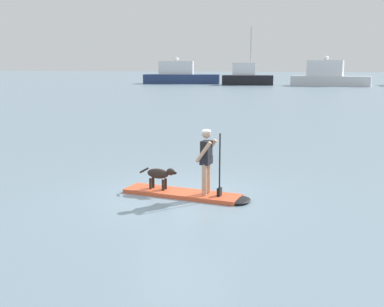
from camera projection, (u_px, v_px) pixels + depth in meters
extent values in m
plane|color=gray|center=(182.00, 195.00, 11.88)|extent=(400.00, 400.00, 0.00)
cube|color=#E55933|center=(182.00, 194.00, 11.87)|extent=(3.08, 1.16, 0.10)
ellipsoid|color=black|center=(239.00, 200.00, 11.30)|extent=(0.65, 0.79, 0.10)
cylinder|color=tan|center=(208.00, 178.00, 11.66)|extent=(0.12, 0.12, 0.79)
cylinder|color=tan|center=(204.00, 180.00, 11.42)|extent=(0.12, 0.12, 0.79)
cube|color=black|center=(206.00, 160.00, 11.45)|extent=(0.27, 0.39, 0.20)
cube|color=black|center=(206.00, 152.00, 11.41)|extent=(0.24, 0.36, 0.56)
sphere|color=tan|center=(206.00, 134.00, 11.33)|extent=(0.22, 0.22, 0.22)
ellipsoid|color=white|center=(206.00, 131.00, 11.32)|extent=(0.23, 0.23, 0.11)
cylinder|color=tan|center=(209.00, 149.00, 11.58)|extent=(0.43, 0.15, 0.54)
cylinder|color=tan|center=(203.00, 152.00, 11.23)|extent=(0.43, 0.15, 0.54)
cylinder|color=black|center=(220.00, 165.00, 11.34)|extent=(0.04, 0.04, 1.55)
cube|color=black|center=(219.00, 192.00, 11.46)|extent=(0.10, 0.19, 0.20)
ellipsoid|color=#2D231E|center=(158.00, 174.00, 12.04)|extent=(0.62, 0.30, 0.26)
ellipsoid|color=#2D231E|center=(171.00, 172.00, 11.89)|extent=(0.24, 0.19, 0.18)
ellipsoid|color=black|center=(175.00, 173.00, 11.85)|extent=(0.13, 0.10, 0.08)
cylinder|color=#2D231E|center=(144.00, 170.00, 12.18)|extent=(0.27, 0.09, 0.18)
cylinder|color=#2D231E|center=(166.00, 184.00, 12.09)|extent=(0.07, 0.07, 0.28)
cylinder|color=#2D231E|center=(163.00, 185.00, 11.95)|extent=(0.07, 0.07, 0.28)
cylinder|color=#2D231E|center=(153.00, 182.00, 12.23)|extent=(0.07, 0.07, 0.28)
cylinder|color=#2D231E|center=(151.00, 184.00, 12.09)|extent=(0.07, 0.07, 0.28)
cube|color=navy|center=(182.00, 79.00, 79.73)|extent=(13.16, 5.25, 1.56)
cube|color=silver|center=(176.00, 68.00, 79.62)|extent=(6.08, 3.31, 2.21)
ellipsoid|color=white|center=(176.00, 59.00, 79.34)|extent=(0.90, 0.90, 0.60)
cube|color=black|center=(248.00, 80.00, 74.65)|extent=(8.28, 3.71, 1.54)
cube|color=silver|center=(244.00, 69.00, 74.48)|extent=(3.82, 2.51, 1.95)
cylinder|color=silver|center=(251.00, 51.00, 73.71)|extent=(0.20, 0.20, 7.45)
cylinder|color=silver|center=(244.00, 68.00, 74.43)|extent=(2.80, 0.46, 0.14)
cube|color=silver|center=(331.00, 81.00, 71.49)|extent=(12.02, 4.62, 1.48)
cube|color=silver|center=(325.00, 68.00, 71.35)|extent=(5.54, 2.91, 2.37)
ellipsoid|color=white|center=(326.00, 58.00, 71.06)|extent=(0.90, 0.90, 0.60)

